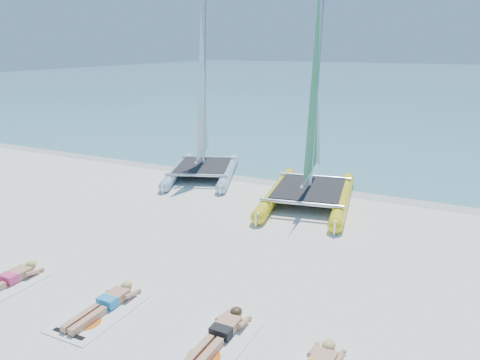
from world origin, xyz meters
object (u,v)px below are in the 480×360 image
at_px(sunbather_a, 7,279).
at_px(towel_c, 214,345).
at_px(catamaran_yellow, 314,128).
at_px(towel_b, 99,313).
at_px(catamaran_blue, 202,124).
at_px(towel_a, 0,288).
at_px(sunbather_b, 106,303).
at_px(sunbather_c, 220,334).

bearing_deg(sunbather_a, towel_c, 1.59).
distance_m(catamaran_yellow, towel_b, 8.89).
bearing_deg(towel_b, catamaran_blue, 109.26).
bearing_deg(towel_c, towel_a, -176.18).
height_order(catamaran_blue, towel_c, catamaran_blue).
height_order(sunbather_a, towel_b, sunbather_a).
xyz_separation_m(towel_b, sunbather_b, (-0.00, 0.19, 0.11)).
bearing_deg(towel_a, catamaran_yellow, 66.08).
bearing_deg(sunbather_a, catamaran_blue, 94.32).
bearing_deg(sunbather_c, sunbather_a, -176.18).
xyz_separation_m(sunbather_a, towel_c, (4.93, 0.14, -0.11)).
xyz_separation_m(sunbather_b, towel_c, (2.42, -0.07, -0.11)).
distance_m(towel_a, towel_c, 4.94).
distance_m(sunbather_a, towel_c, 4.93).
xyz_separation_m(catamaran_yellow, towel_b, (-1.35, -8.48, -2.29)).
height_order(catamaran_blue, sunbather_a, catamaran_blue).
bearing_deg(catamaran_blue, towel_c, -79.43).
relative_size(catamaran_yellow, towel_c, 3.94).
bearing_deg(sunbather_c, towel_b, -172.67).
relative_size(towel_a, sunbather_c, 1.07).
relative_size(catamaran_yellow, sunbather_c, 4.22).
bearing_deg(towel_b, towel_a, -175.22).
height_order(towel_a, sunbather_c, sunbather_c).
relative_size(towel_b, sunbather_c, 1.07).
xyz_separation_m(catamaran_yellow, towel_c, (1.07, -8.36, -2.29)).
height_order(towel_b, towel_c, same).
bearing_deg(towel_b, sunbather_a, -179.59).
height_order(catamaran_blue, sunbather_c, catamaran_blue).
relative_size(catamaran_blue, sunbather_a, 3.86).
height_order(sunbather_a, towel_c, sunbather_a).
relative_size(towel_b, towel_c, 1.00).
xyz_separation_m(towel_b, sunbather_c, (2.42, 0.31, 0.11)).
bearing_deg(sunbather_a, towel_a, -90.00).
bearing_deg(towel_b, catamaran_yellow, 80.98).
xyz_separation_m(towel_a, sunbather_b, (2.51, 0.40, 0.11)).
xyz_separation_m(sunbather_b, sunbather_c, (2.42, 0.12, 0.00)).
bearing_deg(sunbather_c, sunbather_b, -177.18).
bearing_deg(sunbather_a, sunbather_c, 3.82).
bearing_deg(catamaran_blue, sunbather_b, -91.65).
height_order(towel_b, sunbather_b, sunbather_b).
bearing_deg(catamaran_yellow, towel_a, -123.89).
distance_m(catamaran_yellow, towel_c, 8.74).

